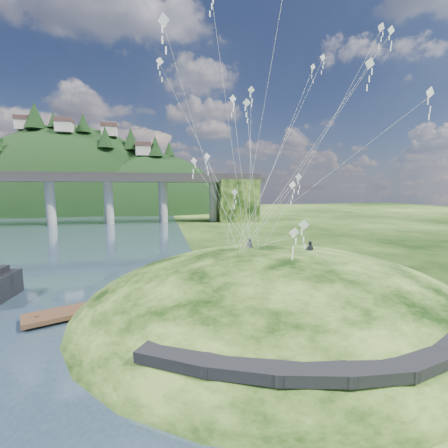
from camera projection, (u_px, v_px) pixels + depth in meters
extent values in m
plane|color=black|center=(190.00, 323.00, 23.46)|extent=(320.00, 320.00, 0.00)
ellipsoid|color=black|center=(276.00, 320.00, 27.26)|extent=(36.00, 32.00, 13.00)
cube|color=black|center=(177.00, 357.00, 15.14)|extent=(4.32, 3.62, 0.71)
cube|color=black|center=(243.00, 367.00, 14.16)|extent=(4.10, 2.97, 0.61)
cube|color=black|center=(311.00, 371.00, 13.82)|extent=(3.85, 2.37, 0.62)
cube|color=black|center=(374.00, 370.00, 14.02)|extent=(3.62, 1.83, 0.66)
cube|color=black|center=(424.00, 359.00, 14.85)|extent=(3.82, 2.27, 0.68)
cylinder|color=#999691|center=(50.00, 202.00, 83.84)|extent=(2.60, 2.60, 13.00)
cylinder|color=#999691|center=(109.00, 202.00, 87.11)|extent=(2.60, 2.60, 13.00)
cylinder|color=#999691|center=(163.00, 201.00, 90.37)|extent=(2.60, 2.60, 13.00)
cylinder|color=#999691|center=(213.00, 201.00, 93.64)|extent=(2.60, 2.60, 13.00)
cube|color=black|center=(237.00, 201.00, 95.22)|extent=(12.00, 11.00, 13.00)
ellipsoid|color=black|center=(76.00, 224.00, 137.99)|extent=(96.00, 68.00, 88.00)
ellipsoid|color=black|center=(154.00, 233.00, 138.08)|extent=(76.00, 56.00, 72.00)
cone|color=black|center=(35.00, 116.00, 119.44)|extent=(8.01, 8.01, 10.54)
cone|color=black|center=(54.00, 120.00, 120.53)|extent=(4.97, 4.97, 6.54)
cone|color=black|center=(83.00, 123.00, 121.13)|extent=(5.83, 5.83, 7.67)
cone|color=black|center=(105.00, 137.00, 118.94)|extent=(6.47, 6.47, 8.51)
cone|color=black|center=(131.00, 139.00, 127.51)|extent=(7.13, 7.13, 9.38)
cone|color=black|center=(155.00, 146.00, 125.23)|extent=(6.56, 6.56, 8.63)
cone|color=black|center=(169.00, 149.00, 131.92)|extent=(4.88, 4.88, 6.42)
cube|color=beige|center=(25.00, 125.00, 122.02)|extent=(6.00, 5.00, 4.00)
cube|color=#52342E|center=(24.00, 118.00, 121.70)|extent=(6.40, 5.40, 1.60)
cube|color=beige|center=(64.00, 127.00, 118.05)|extent=(6.00, 5.00, 4.00)
cube|color=#52342E|center=(64.00, 120.00, 117.72)|extent=(6.40, 5.40, 1.60)
cube|color=beige|center=(110.00, 132.00, 127.25)|extent=(6.00, 5.00, 4.00)
cube|color=#52342E|center=(109.00, 125.00, 126.93)|extent=(6.40, 5.40, 1.60)
cube|color=beige|center=(143.00, 151.00, 125.38)|extent=(6.00, 5.00, 4.00)
cube|color=#52342E|center=(143.00, 144.00, 125.05)|extent=(6.40, 5.40, 1.60)
cube|color=#3D2619|center=(122.00, 301.00, 26.62)|extent=(14.81, 7.76, 0.38)
cylinder|color=#3D2619|center=(37.00, 322.00, 23.08)|extent=(0.32, 0.32, 1.07)
cylinder|color=#3D2619|center=(83.00, 312.00, 24.87)|extent=(0.32, 0.32, 1.07)
cylinder|color=#3D2619|center=(122.00, 304.00, 26.66)|extent=(0.32, 0.32, 1.07)
cylinder|color=#3D2619|center=(157.00, 297.00, 28.44)|extent=(0.32, 0.32, 1.07)
cylinder|color=#3D2619|center=(187.00, 290.00, 30.23)|extent=(0.32, 0.32, 1.07)
imported|color=#262933|center=(250.00, 238.00, 28.04)|extent=(0.74, 0.56, 1.83)
imported|color=#262933|center=(310.00, 241.00, 27.06)|extent=(1.05, 1.02, 1.70)
cube|color=white|center=(164.00, 20.00, 19.73)|extent=(0.77, 0.43, 0.82)
cube|color=white|center=(164.00, 30.00, 19.81)|extent=(0.11, 0.04, 0.49)
cube|color=white|center=(164.00, 40.00, 19.88)|extent=(0.11, 0.04, 0.49)
cube|color=white|center=(164.00, 49.00, 19.95)|extent=(0.11, 0.04, 0.49)
cube|color=white|center=(207.00, 157.00, 33.47)|extent=(0.59, 0.69, 0.86)
cube|color=white|center=(207.00, 162.00, 33.55)|extent=(0.10, 0.09, 0.50)
cube|color=white|center=(207.00, 168.00, 33.62)|extent=(0.10, 0.09, 0.50)
cube|color=white|center=(207.00, 173.00, 33.69)|extent=(0.10, 0.09, 0.50)
cube|color=white|center=(160.00, 61.00, 26.44)|extent=(0.69, 0.23, 0.68)
cube|color=white|center=(160.00, 67.00, 26.50)|extent=(0.09, 0.06, 0.41)
cube|color=white|center=(160.00, 73.00, 26.55)|extent=(0.09, 0.06, 0.41)
cube|color=white|center=(160.00, 79.00, 26.61)|extent=(0.09, 0.06, 0.41)
cube|color=white|center=(381.00, 27.00, 23.45)|extent=(0.67, 0.25, 0.65)
cube|color=white|center=(381.00, 34.00, 23.50)|extent=(0.09, 0.05, 0.39)
cube|color=white|center=(380.00, 40.00, 23.56)|extent=(0.09, 0.05, 0.39)
cube|color=white|center=(380.00, 47.00, 23.62)|extent=(0.09, 0.05, 0.39)
cube|color=white|center=(370.00, 63.00, 19.07)|extent=(0.70, 0.26, 0.68)
cube|color=white|center=(369.00, 72.00, 19.13)|extent=(0.09, 0.05, 0.41)
cube|color=white|center=(369.00, 80.00, 19.19)|extent=(0.09, 0.05, 0.41)
cube|color=white|center=(368.00, 88.00, 19.25)|extent=(0.09, 0.05, 0.41)
cube|color=white|center=(251.00, 90.00, 32.23)|extent=(0.76, 0.25, 0.74)
cube|color=white|center=(251.00, 95.00, 32.29)|extent=(0.10, 0.04, 0.44)
cube|color=white|center=(251.00, 100.00, 32.36)|extent=(0.10, 0.04, 0.44)
cube|color=white|center=(251.00, 105.00, 32.42)|extent=(0.10, 0.04, 0.44)
cube|color=white|center=(430.00, 93.00, 21.39)|extent=(0.80, 0.19, 0.80)
cube|color=white|center=(429.00, 101.00, 21.46)|extent=(0.10, 0.05, 0.46)
cube|color=white|center=(429.00, 109.00, 21.53)|extent=(0.10, 0.05, 0.46)
cube|color=white|center=(428.00, 117.00, 21.59)|extent=(0.10, 0.05, 0.46)
cube|color=white|center=(247.00, 103.00, 32.27)|extent=(0.81, 0.40, 0.85)
cube|color=white|center=(247.00, 109.00, 32.34)|extent=(0.11, 0.04, 0.50)
cube|color=white|center=(246.00, 114.00, 32.42)|extent=(0.11, 0.04, 0.50)
cube|color=white|center=(246.00, 120.00, 32.49)|extent=(0.11, 0.04, 0.50)
cube|color=white|center=(299.00, 177.00, 32.42)|extent=(0.76, 0.25, 0.74)
cube|color=white|center=(299.00, 182.00, 32.48)|extent=(0.10, 0.04, 0.44)
cube|color=white|center=(298.00, 187.00, 32.55)|extent=(0.10, 0.04, 0.44)
cube|color=white|center=(298.00, 192.00, 32.61)|extent=(0.10, 0.04, 0.44)
cube|color=white|center=(323.00, 57.00, 34.86)|extent=(0.78, 0.22, 0.78)
cube|color=white|center=(323.00, 62.00, 34.93)|extent=(0.10, 0.06, 0.46)
cube|color=white|center=(322.00, 68.00, 34.99)|extent=(0.10, 0.06, 0.46)
cube|color=white|center=(322.00, 73.00, 35.06)|extent=(0.10, 0.06, 0.46)
cube|color=white|center=(211.00, 0.00, 24.09)|extent=(0.10, 0.07, 0.46)
cube|color=white|center=(211.00, 7.00, 24.16)|extent=(0.10, 0.07, 0.46)
cube|color=white|center=(211.00, 15.00, 24.22)|extent=(0.10, 0.07, 0.46)
cube|color=white|center=(292.00, 185.00, 25.93)|extent=(0.71, 0.21, 0.70)
cube|color=white|center=(292.00, 191.00, 25.99)|extent=(0.09, 0.06, 0.42)
cube|color=white|center=(292.00, 197.00, 26.05)|extent=(0.09, 0.06, 0.42)
cube|color=white|center=(292.00, 203.00, 26.11)|extent=(0.09, 0.06, 0.42)
cube|color=white|center=(194.00, 161.00, 28.49)|extent=(0.57, 0.46, 0.68)
cube|color=white|center=(194.00, 166.00, 28.55)|extent=(0.09, 0.05, 0.40)
cube|color=white|center=(194.00, 171.00, 28.61)|extent=(0.09, 0.05, 0.40)
cube|color=white|center=(194.00, 177.00, 28.67)|extent=(0.09, 0.05, 0.40)
cube|color=white|center=(233.00, 99.00, 29.83)|extent=(0.75, 0.22, 0.75)
cube|color=white|center=(233.00, 104.00, 29.90)|extent=(0.10, 0.06, 0.44)
cube|color=white|center=(233.00, 110.00, 29.96)|extent=(0.10, 0.06, 0.44)
cube|color=white|center=(233.00, 116.00, 30.03)|extent=(0.10, 0.06, 0.44)
cube|color=white|center=(313.00, 67.00, 33.39)|extent=(0.67, 0.24, 0.67)
cube|color=white|center=(313.00, 72.00, 33.45)|extent=(0.08, 0.07, 0.40)
cube|color=white|center=(313.00, 76.00, 33.51)|extent=(0.08, 0.07, 0.40)
cube|color=white|center=(312.00, 81.00, 33.57)|extent=(0.08, 0.07, 0.40)
cube|color=white|center=(294.00, 233.00, 22.76)|extent=(0.88, 0.31, 0.86)
cube|color=white|center=(294.00, 241.00, 22.84)|extent=(0.11, 0.07, 0.51)
cube|color=white|center=(294.00, 249.00, 22.91)|extent=(0.11, 0.07, 0.51)
cube|color=white|center=(293.00, 257.00, 22.99)|extent=(0.11, 0.07, 0.51)
cube|color=white|center=(391.00, 30.00, 25.12)|extent=(0.71, 0.15, 0.71)
cube|color=white|center=(391.00, 37.00, 25.18)|extent=(0.09, 0.04, 0.41)
cube|color=white|center=(390.00, 43.00, 25.24)|extent=(0.09, 0.04, 0.41)
cube|color=white|center=(390.00, 49.00, 25.30)|extent=(0.09, 0.04, 0.41)
cube|color=white|center=(304.00, 225.00, 22.59)|extent=(0.74, 0.40, 0.79)
cube|color=white|center=(304.00, 232.00, 22.65)|extent=(0.11, 0.04, 0.47)
cube|color=white|center=(303.00, 240.00, 22.72)|extent=(0.11, 0.04, 0.47)
cube|color=white|center=(303.00, 247.00, 22.79)|extent=(0.11, 0.04, 0.47)
cube|color=white|center=(235.00, 192.00, 31.31)|extent=(0.69, 0.32, 0.71)
cube|color=white|center=(235.00, 197.00, 31.37)|extent=(0.10, 0.03, 0.42)
cube|color=white|center=(234.00, 202.00, 31.43)|extent=(0.10, 0.03, 0.42)
cube|color=white|center=(234.00, 207.00, 31.50)|extent=(0.10, 0.03, 0.42)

